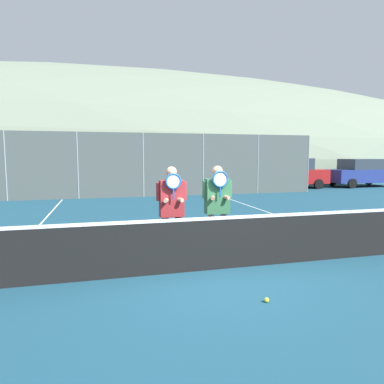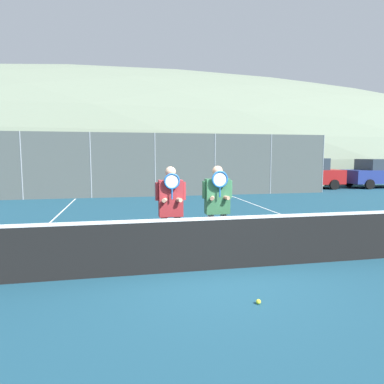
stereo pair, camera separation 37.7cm
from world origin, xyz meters
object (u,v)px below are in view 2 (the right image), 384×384
car_center (220,175)px  tennis_ball_on_court (258,302)px  player_center_left (217,203)px  car_left_of_center (129,176)px  car_far_left (34,177)px  car_far_right (380,173)px  player_leftmost (171,206)px  car_right_of_center (303,173)px

car_center → tennis_ball_on_court: car_center is taller
player_center_left → car_left_of_center: player_center_left is taller
car_far_left → player_center_left: bearing=-63.4°
car_center → car_far_right: 10.54m
car_far_left → player_leftmost: bearing=-67.1°
car_right_of_center → car_far_right: (5.24, -0.24, -0.02)m
player_leftmost → car_center: (4.63, 12.59, -0.16)m
player_center_left → car_far_right: player_center_left is taller
car_far_left → car_far_right: bearing=-1.0°
player_leftmost → car_left_of_center: player_leftmost is taller
player_leftmost → car_far_right: bearing=39.6°
car_left_of_center → car_center: 5.21m
car_center → car_right_of_center: bearing=1.9°
car_far_left → car_right_of_center: car_right_of_center is taller
car_left_of_center → tennis_ball_on_court: car_left_of_center is taller
car_left_of_center → player_leftmost: bearing=-87.6°
car_far_right → car_far_left: bearing=179.0°
car_center → car_far_right: car_far_right is taller
player_leftmost → car_right_of_center: (9.93, 12.77, -0.13)m
car_right_of_center → tennis_ball_on_court: bearing=-121.2°
player_leftmost → player_center_left: 0.95m
car_center → car_right_of_center: car_right_of_center is taller
player_center_left → car_right_of_center: size_ratio=0.39×
player_center_left → car_left_of_center: bearing=96.6°
car_far_left → car_left_of_center: size_ratio=0.90×
player_center_left → tennis_ball_on_court: bearing=-91.0°
car_left_of_center → car_far_right: 15.74m
car_right_of_center → car_far_right: car_right_of_center is taller
car_left_of_center → car_right_of_center: size_ratio=0.95×
car_left_of_center → car_center: bearing=-5.7°
player_leftmost → player_center_left: (0.95, 0.10, 0.02)m
player_leftmost → car_right_of_center: 16.17m
car_far_left → car_center: 10.08m
car_left_of_center → tennis_ball_on_court: bearing=-84.5°
car_center → tennis_ball_on_court: (-3.72, -14.75, -0.88)m
car_center → car_far_left: bearing=178.4°
player_leftmost → tennis_ball_on_court: player_leftmost is taller
car_right_of_center → tennis_ball_on_court: 17.46m
car_center → car_far_right: (10.54, -0.06, 0.00)m
player_leftmost → car_left_of_center: 13.13m
car_far_right → car_center: bearing=179.7°
player_leftmost → car_far_right: 19.68m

